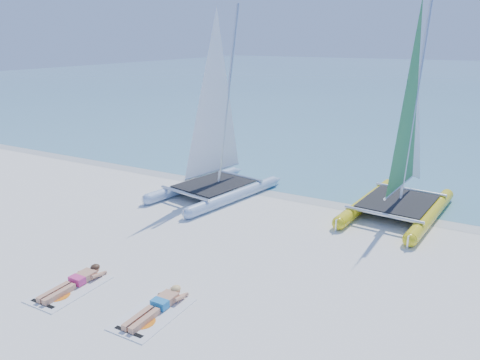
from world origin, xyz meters
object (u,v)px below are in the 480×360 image
object	(u,v)px
catamaran_blue	(215,139)
towel_b	(153,314)
catamaran_yellow	(409,144)
sunbather_a	(76,281)
sunbather_b	(159,305)
towel_a	(70,289)

from	to	relation	value
catamaran_blue	towel_b	size ratio (longest dim) A/B	3.79
catamaran_yellow	towel_b	size ratio (longest dim) A/B	3.92
sunbather_a	catamaran_blue	bearing A→B (deg)	95.49
catamaran_yellow	towel_b	bearing A→B (deg)	-104.68
catamaran_blue	sunbather_b	distance (m)	8.03
sunbather_a	sunbather_b	world-z (taller)	same
catamaran_blue	towel_a	xyz separation A→B (m)	(0.70, -7.50, -2.08)
sunbather_a	towel_b	world-z (taller)	sunbather_a
catamaran_blue	towel_a	world-z (taller)	catamaran_blue
towel_b	sunbather_b	bearing A→B (deg)	90.00
towel_b	sunbather_b	size ratio (longest dim) A/B	1.07
catamaran_blue	catamaran_yellow	bearing A→B (deg)	26.82
sunbather_a	towel_b	distance (m)	2.36
catamaran_blue	catamaran_yellow	size ratio (longest dim) A/B	0.97
catamaran_yellow	sunbather_a	xyz separation A→B (m)	(-5.67, -9.11, -2.17)
catamaran_blue	sunbather_b	xyz separation A→B (m)	(3.06, -7.16, -1.97)
sunbather_a	sunbather_b	size ratio (longest dim) A/B	1.00
catamaran_yellow	catamaran_blue	bearing A→B (deg)	-159.02
sunbather_b	catamaran_yellow	bearing A→B (deg)	69.68
towel_a	towel_b	distance (m)	2.36
catamaran_blue	towel_b	world-z (taller)	catamaran_blue
catamaran_yellow	sunbather_b	size ratio (longest dim) A/B	4.20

